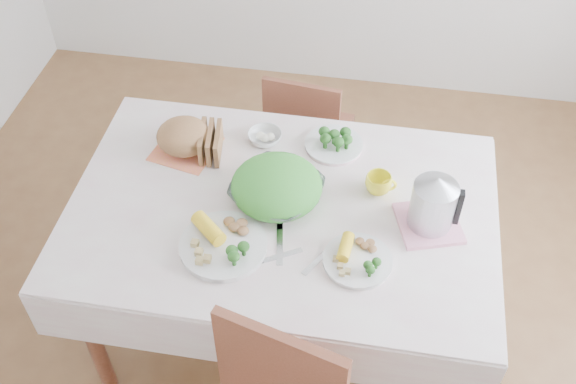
% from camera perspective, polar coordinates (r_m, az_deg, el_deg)
% --- Properties ---
extents(floor, '(3.60, 3.60, 0.00)m').
position_cam_1_polar(floor, '(2.98, -0.45, -11.19)').
color(floor, brown).
rests_on(floor, ground).
extents(dining_table, '(1.40, 0.90, 0.75)m').
position_cam_1_polar(dining_table, '(2.67, -0.50, -6.87)').
color(dining_table, brown).
rests_on(dining_table, floor).
extents(tablecloth, '(1.50, 1.00, 0.01)m').
position_cam_1_polar(tablecloth, '(2.37, -0.56, -1.35)').
color(tablecloth, silver).
rests_on(tablecloth, dining_table).
extents(chair_far, '(0.40, 0.40, 0.80)m').
position_cam_1_polar(chair_far, '(3.16, 1.87, 6.04)').
color(chair_far, brown).
rests_on(chair_far, floor).
extents(salad_bowl, '(0.40, 0.40, 0.07)m').
position_cam_1_polar(salad_bowl, '(2.37, -0.96, 0.04)').
color(salad_bowl, white).
rests_on(salad_bowl, tablecloth).
extents(dinner_plate_left, '(0.40, 0.40, 0.02)m').
position_cam_1_polar(dinner_plate_left, '(2.25, -5.49, -4.59)').
color(dinner_plate_left, white).
rests_on(dinner_plate_left, tablecloth).
extents(dinner_plate_right, '(0.31, 0.31, 0.02)m').
position_cam_1_polar(dinner_plate_right, '(2.21, 5.90, -5.80)').
color(dinner_plate_right, white).
rests_on(dinner_plate_right, tablecloth).
extents(broccoli_plate, '(0.30, 0.30, 0.02)m').
position_cam_1_polar(broccoli_plate, '(2.59, 3.89, 3.99)').
color(broccoli_plate, beige).
rests_on(broccoli_plate, tablecloth).
extents(napkin, '(0.27, 0.27, 0.00)m').
position_cam_1_polar(napkin, '(2.61, -8.65, 3.63)').
color(napkin, '#FC8257').
rests_on(napkin, tablecloth).
extents(bread_loaf, '(0.23, 0.22, 0.12)m').
position_cam_1_polar(bread_loaf, '(2.57, -8.79, 4.54)').
color(bread_loaf, brown).
rests_on(bread_loaf, napkin).
extents(fruit_bowl, '(0.16, 0.16, 0.04)m').
position_cam_1_polar(fruit_bowl, '(2.60, -1.97, 4.65)').
color(fruit_bowl, white).
rests_on(fruit_bowl, tablecloth).
extents(yellow_mug, '(0.11, 0.11, 0.08)m').
position_cam_1_polar(yellow_mug, '(2.41, 7.66, 0.70)').
color(yellow_mug, yellow).
rests_on(yellow_mug, tablecloth).
extents(pink_tray, '(0.26, 0.26, 0.02)m').
position_cam_1_polar(pink_tray, '(2.36, 11.80, -2.62)').
color(pink_tray, pink).
rests_on(pink_tray, tablecloth).
extents(electric_kettle, '(0.20, 0.20, 0.21)m').
position_cam_1_polar(electric_kettle, '(2.27, 12.22, -0.75)').
color(electric_kettle, '#B2B5BA').
rests_on(electric_kettle, pink_tray).
extents(fork_left, '(0.05, 0.18, 0.00)m').
position_cam_1_polar(fork_left, '(2.26, -0.71, -4.41)').
color(fork_left, silver).
rests_on(fork_left, tablecloth).
extents(fork_right, '(0.10, 0.15, 0.00)m').
position_cam_1_polar(fork_right, '(2.22, 2.65, -5.69)').
color(fork_right, silver).
rests_on(fork_right, tablecloth).
extents(knife, '(0.15, 0.10, 0.00)m').
position_cam_1_polar(knife, '(2.22, -0.78, -5.46)').
color(knife, silver).
rests_on(knife, tablecloth).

